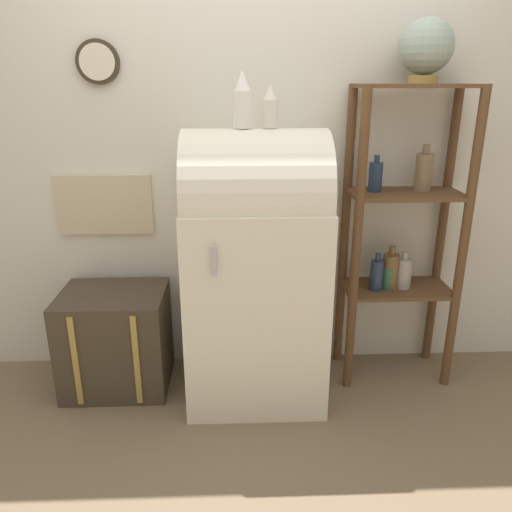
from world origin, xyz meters
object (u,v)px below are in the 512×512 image
suitcase_trunk (116,340)px  globe (426,48)px  refrigerator (255,264)px  vase_center (270,108)px  vase_left (242,102)px

suitcase_trunk → globe: size_ratio=1.85×
refrigerator → suitcase_trunk: refrigerator is taller
globe → vase_center: 0.85m
refrigerator → suitcase_trunk: (-0.79, 0.06, -0.47)m
refrigerator → vase_center: 0.80m
refrigerator → vase_center: (0.07, 0.01, 0.80)m
refrigerator → vase_center: bearing=9.0°
vase_left → vase_center: 0.14m
suitcase_trunk → vase_center: 1.53m
globe → vase_center: (-0.78, -0.15, -0.28)m
globe → vase_center: globe is taller
refrigerator → globe: size_ratio=4.67×
globe → vase_left: size_ratio=1.17×
suitcase_trunk → vase_left: bearing=-4.3°
vase_left → vase_center: bearing=1.7°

